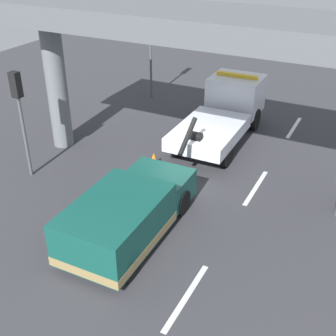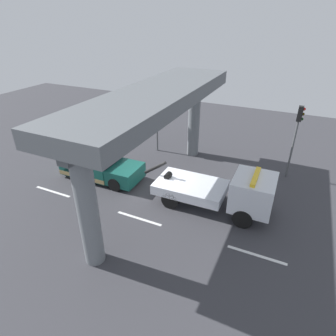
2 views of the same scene
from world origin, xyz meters
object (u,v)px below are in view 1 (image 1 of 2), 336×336
Objects in this scene: towed_van_green at (127,216)px; traffic_light_far at (150,34)px; traffic_cone_orange at (154,160)px; tow_truck_white at (225,110)px; traffic_light_near at (19,102)px.

traffic_light_far reaches higher than towed_van_green.
traffic_light_far reaches higher than traffic_cone_orange.
tow_truck_white reaches higher than towed_van_green.
tow_truck_white is 8.30m from towed_van_green.
towed_van_green is 4.55m from traffic_cone_orange.
traffic_light_far is (2.78, 5.27, 2.20)m from tow_truck_white.
traffic_light_far is at bearing 0.00° from traffic_light_near.
towed_van_green reaches higher than traffic_cone_orange.
traffic_light_far is (11.06, 5.29, 2.62)m from towed_van_green.
towed_van_green is at bearing -154.45° from traffic_light_far.
traffic_cone_orange is at bearing -54.74° from traffic_light_near.
traffic_light_far is at bearing 62.24° from tow_truck_white.
towed_van_green is 1.11× the size of traffic_light_far.
towed_van_green is 9.05× the size of traffic_cone_orange.
traffic_cone_orange is at bearing 160.48° from tow_truck_white.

